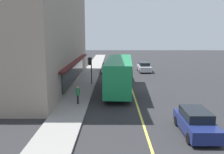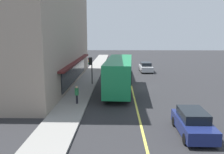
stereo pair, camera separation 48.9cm
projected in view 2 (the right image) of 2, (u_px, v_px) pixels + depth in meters
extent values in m
plane|color=#28282B|center=(132.00, 87.00, 28.38)|extent=(120.00, 120.00, 0.00)
cube|color=gray|center=(84.00, 86.00, 28.51)|extent=(80.00, 2.61, 0.15)
cube|color=#D8D14C|center=(132.00, 87.00, 28.38)|extent=(36.00, 0.16, 0.01)
cube|color=gray|center=(25.00, 25.00, 29.17)|extent=(24.87, 11.74, 14.31)
cube|color=#4C1919|center=(77.00, 61.00, 29.80)|extent=(17.41, 0.70, 0.20)
cube|color=black|center=(75.00, 72.00, 30.03)|extent=(14.92, 0.08, 2.00)
cube|color=#197F47|center=(119.00, 73.00, 25.82)|extent=(11.12, 3.10, 3.00)
cube|color=black|center=(121.00, 63.00, 31.10)|extent=(0.23, 2.10, 1.80)
cube|color=black|center=(107.00, 70.00, 25.56)|extent=(8.79, 0.54, 1.32)
cube|color=black|center=(131.00, 71.00, 25.36)|extent=(8.79, 0.54, 1.32)
cube|color=#0CF259|center=(122.00, 56.00, 31.01)|extent=(0.18, 1.90, 0.36)
cube|color=#2D2D33|center=(121.00, 76.00, 31.49)|extent=(0.29, 2.41, 0.40)
cylinder|color=black|center=(111.00, 81.00, 29.63)|extent=(1.01, 0.35, 1.00)
cylinder|color=black|center=(130.00, 81.00, 29.46)|extent=(1.01, 0.35, 1.00)
cylinder|color=black|center=(105.00, 95.00, 22.73)|extent=(1.01, 0.35, 1.00)
cylinder|color=black|center=(130.00, 96.00, 22.55)|extent=(1.01, 0.35, 1.00)
cylinder|color=#2D2D33|center=(92.00, 71.00, 29.11)|extent=(0.12, 0.12, 3.20)
cube|color=black|center=(90.00, 61.00, 28.91)|extent=(0.30, 0.30, 0.90)
sphere|color=red|center=(89.00, 59.00, 28.86)|extent=(0.18, 0.18, 0.18)
sphere|color=orange|center=(89.00, 61.00, 28.91)|extent=(0.18, 0.18, 0.18)
sphere|color=green|center=(89.00, 63.00, 28.96)|extent=(0.18, 0.18, 0.18)
cube|color=navy|center=(193.00, 125.00, 15.12)|extent=(4.31, 1.81, 0.75)
cube|color=black|center=(193.00, 115.00, 15.15)|extent=(2.41, 1.52, 0.55)
cylinder|color=black|center=(215.00, 140.00, 13.75)|extent=(0.64, 0.22, 0.64)
cylinder|color=black|center=(186.00, 139.00, 13.80)|extent=(0.64, 0.22, 0.64)
cylinder|color=black|center=(199.00, 122.00, 16.54)|extent=(0.64, 0.22, 0.64)
cylinder|color=black|center=(174.00, 121.00, 16.59)|extent=(0.64, 0.22, 0.64)
cube|color=#B7BABF|center=(146.00, 68.00, 39.29)|extent=(4.34, 1.90, 0.75)
cube|color=black|center=(146.00, 64.00, 39.32)|extent=(2.44, 1.57, 0.55)
cylinder|color=black|center=(152.00, 71.00, 37.94)|extent=(0.65, 0.24, 0.64)
cylinder|color=black|center=(142.00, 71.00, 37.94)|extent=(0.65, 0.24, 0.64)
cylinder|color=black|center=(150.00, 69.00, 40.73)|extent=(0.65, 0.24, 0.64)
cylinder|color=black|center=(140.00, 69.00, 40.73)|extent=(0.65, 0.24, 0.64)
cube|color=white|center=(109.00, 68.00, 39.47)|extent=(4.31, 1.83, 0.75)
cube|color=black|center=(109.00, 64.00, 39.21)|extent=(2.42, 1.53, 0.55)
cylinder|color=black|center=(105.00, 68.00, 40.94)|extent=(0.64, 0.22, 0.64)
cylinder|color=black|center=(115.00, 68.00, 40.89)|extent=(0.64, 0.22, 0.64)
cylinder|color=black|center=(104.00, 71.00, 38.15)|extent=(0.64, 0.22, 0.64)
cylinder|color=black|center=(114.00, 71.00, 38.10)|extent=(0.64, 0.22, 0.64)
cylinder|color=black|center=(77.00, 99.00, 21.27)|extent=(0.18, 0.18, 0.76)
cylinder|color=#26723F|center=(77.00, 92.00, 21.14)|extent=(0.34, 0.34, 0.60)
sphere|color=tan|center=(77.00, 87.00, 21.07)|extent=(0.21, 0.21, 0.21)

